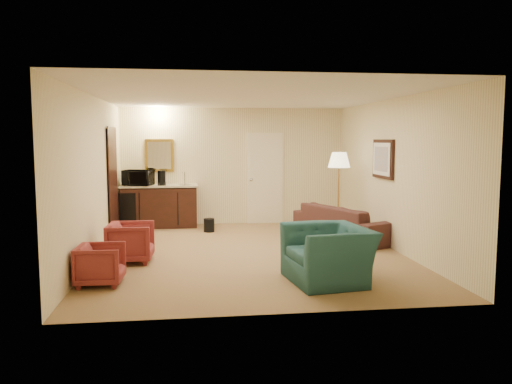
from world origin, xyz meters
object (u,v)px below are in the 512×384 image
teal_armchair (328,245)px  coffee_table (314,245)px  wetbar_cabinet (160,206)px  rose_chair_near (131,240)px  rose_chair_far (101,262)px  coffee_maker (162,178)px  sofa (345,217)px  floor_lamp (339,193)px  microwave (138,176)px  waste_bin (209,225)px

teal_armchair → coffee_table: 1.16m
wetbar_cabinet → rose_chair_near: 3.13m
wetbar_cabinet → rose_chair_far: (-0.50, -4.32, -0.16)m
rose_chair_near → coffee_maker: (0.31, 3.03, 0.74)m
sofa → coffee_maker: coffee_maker is taller
teal_armchair → floor_lamp: (1.11, 3.24, 0.33)m
wetbar_cabinet → rose_chair_near: wetbar_cabinet is taller
sofa → microwave: bearing=43.1°
coffee_table → floor_lamp: floor_lamp is taller
coffee_table → coffee_maker: (-2.52, 3.33, 0.82)m
teal_armchair → waste_bin: size_ratio=4.11×
rose_chair_far → coffee_maker: 4.34m
sofa → coffee_table: sofa is taller
rose_chair_far → waste_bin: rose_chair_far is taller
sofa → waste_bin: sofa is taller
rose_chair_near → waste_bin: bearing=-26.2°
coffee_maker → teal_armchair: bearing=-61.8°
coffee_table → waste_bin: coffee_table is taller
rose_chair_far → microwave: microwave is taller
teal_armchair → rose_chair_far: bearing=-102.8°
wetbar_cabinet → waste_bin: wetbar_cabinet is taller
sofa → waste_bin: bearing=43.7°
rose_chair_far → waste_bin: size_ratio=2.14×
teal_armchair → coffee_table: (0.09, 1.14, -0.24)m
wetbar_cabinet → teal_armchair: (2.50, -4.56, 0.04)m
sofa → coffee_table: bearing=124.5°
waste_bin → wetbar_cabinet: bearing=145.4°
teal_armchair → microwave: 5.40m
rose_chair_near → wetbar_cabinet: bearing=-2.5°
rose_chair_near → floor_lamp: (3.86, 1.80, 0.49)m
floor_lamp → coffee_maker: floor_lamp is taller
microwave → coffee_maker: (0.50, -0.02, -0.04)m
sofa → floor_lamp: bearing=-24.8°
coffee_maker → sofa: bearing=-25.7°
wetbar_cabinet → rose_chair_far: wetbar_cabinet is taller
teal_armchair → rose_chair_near: bearing=-125.8°
rose_chair_far → microwave: bearing=1.0°
sofa → rose_chair_far: 4.83m
floor_lamp → microwave: bearing=162.7°
rose_chair_near → coffee_maker: size_ratio=2.15×
coffee_maker → rose_chair_far: bearing=-98.0°
coffee_table → waste_bin: size_ratio=3.21×
wetbar_cabinet → teal_armchair: 5.20m
teal_armchair → waste_bin: (-1.45, 3.84, -0.36)m
sofa → coffee_table: size_ratio=2.46×
wetbar_cabinet → sofa: wetbar_cabinet is taller
waste_bin → floor_lamp: bearing=-13.2°
sofa → teal_armchair: (-1.10, -2.79, 0.07)m
wetbar_cabinet → rose_chair_far: 4.35m
sofa → waste_bin: (-2.56, 1.04, -0.29)m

